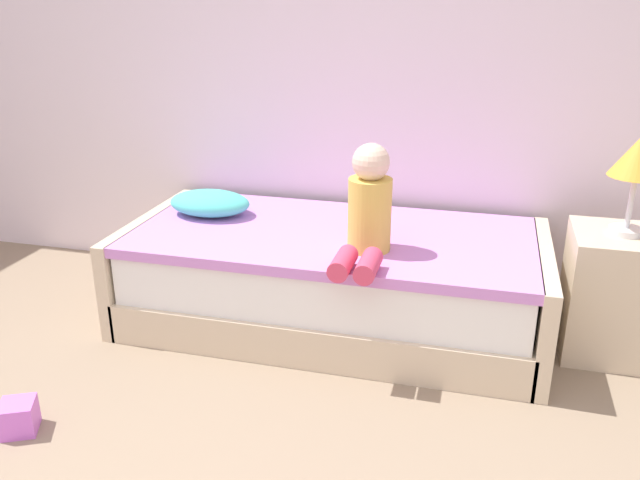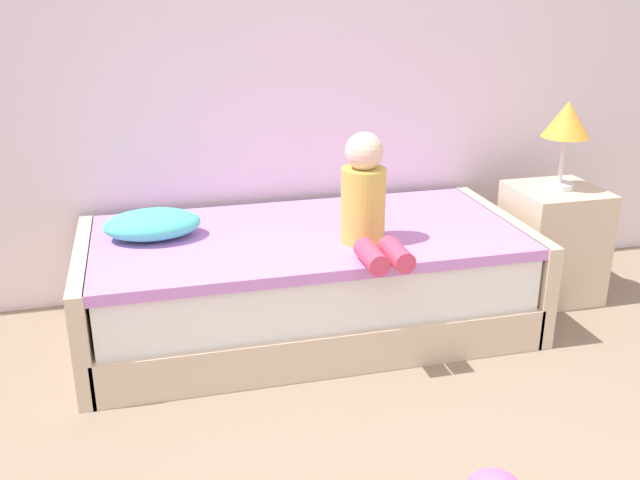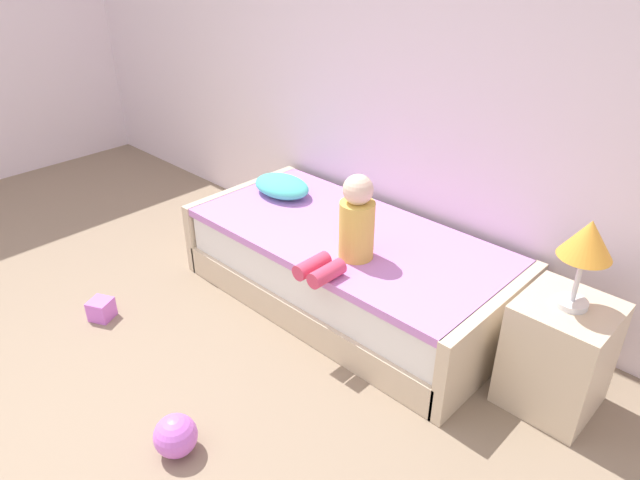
{
  "view_description": "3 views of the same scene",
  "coord_description": "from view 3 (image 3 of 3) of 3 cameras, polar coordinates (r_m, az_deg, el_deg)",
  "views": [
    {
      "loc": [
        0.88,
        -0.97,
        1.62
      ],
      "look_at": [
        0.17,
        1.75,
        0.55
      ],
      "focal_mm": 36.48,
      "sensor_mm": 36.0,
      "label": 1
    },
    {
      "loc": [
        -0.55,
        -1.06,
        1.65
      ],
      "look_at": [
        0.17,
        1.75,
        0.55
      ],
      "focal_mm": 39.91,
      "sensor_mm": 36.0,
      "label": 2
    },
    {
      "loc": [
        2.19,
        -0.36,
        2.19
      ],
      "look_at": [
        0.17,
        1.75,
        0.55
      ],
      "focal_mm": 32.27,
      "sensor_mm": 36.0,
      "label": 3
    }
  ],
  "objects": [
    {
      "name": "table_lamp",
      "position": [
        2.8,
        24.96,
        -0.31
      ],
      "size": [
        0.24,
        0.24,
        0.45
      ],
      "color": "silver",
      "rests_on": "nightstand"
    },
    {
      "name": "child_figure",
      "position": [
        3.17,
        3.1,
        1.25
      ],
      "size": [
        0.2,
        0.51,
        0.5
      ],
      "color": "gold",
      "rests_on": "bed"
    },
    {
      "name": "wall_rear",
      "position": [
        3.76,
        7.5,
        17.7
      ],
      "size": [
        7.2,
        0.1,
        2.9
      ],
      "primitive_type": "cube",
      "color": "white",
      "rests_on": "ground"
    },
    {
      "name": "toy_ball",
      "position": [
        2.88,
        -14.13,
        -18.31
      ],
      "size": [
        0.2,
        0.2,
        0.2
      ],
      "primitive_type": "sphere",
      "color": "#CC66D8",
      "rests_on": "ground"
    },
    {
      "name": "nightstand",
      "position": [
        3.14,
        22.52,
        -10.47
      ],
      "size": [
        0.44,
        0.44,
        0.6
      ],
      "primitive_type": "cube",
      "color": "beige",
      "rests_on": "ground"
    },
    {
      "name": "pillow",
      "position": [
        4.02,
        -3.81,
        5.36
      ],
      "size": [
        0.44,
        0.3,
        0.13
      ],
      "primitive_type": "ellipsoid",
      "color": "#4CCCBC",
      "rests_on": "bed"
    },
    {
      "name": "bed",
      "position": [
        3.67,
        2.71,
        -2.76
      ],
      "size": [
        2.11,
        1.0,
        0.5
      ],
      "color": "beige",
      "rests_on": "ground"
    },
    {
      "name": "toy_block",
      "position": [
        3.85,
        -20.86,
        -6.44
      ],
      "size": [
        0.17,
        0.17,
        0.13
      ],
      "primitive_type": "cube",
      "rotation": [
        0.0,
        0.0,
        2.03
      ],
      "color": "#CC66D8",
      "rests_on": "ground"
    },
    {
      "name": "ground_plane",
      "position": [
        3.12,
        -26.93,
        -19.48
      ],
      "size": [
        9.2,
        9.2,
        0.0
      ],
      "primitive_type": "plane",
      "color": "gray"
    }
  ]
}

